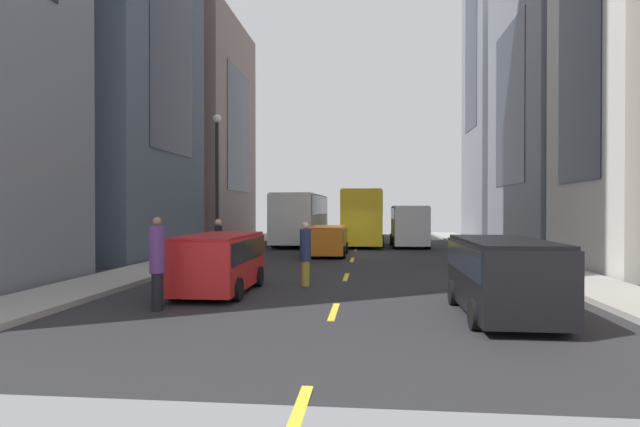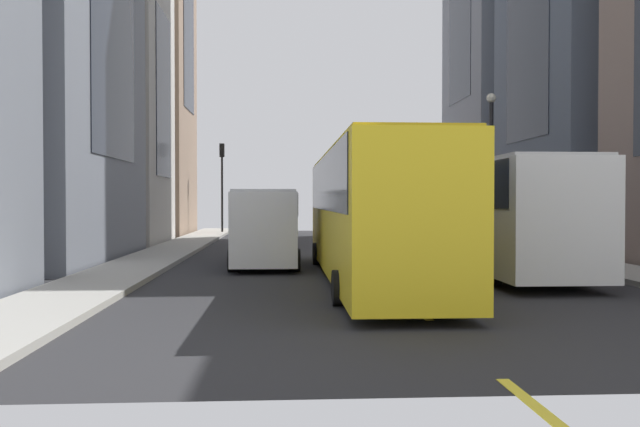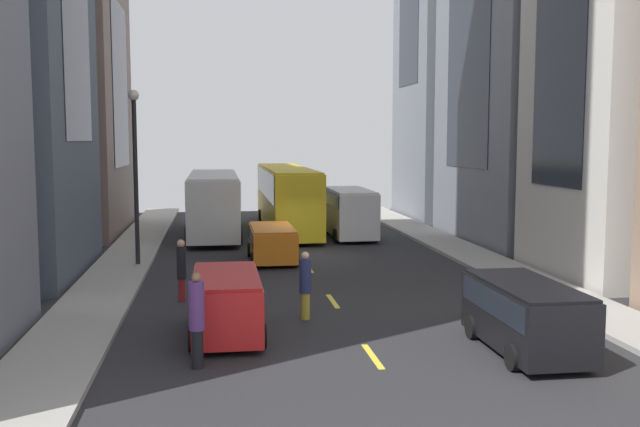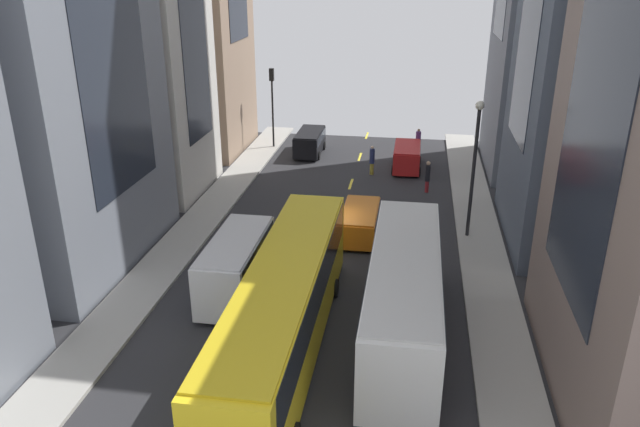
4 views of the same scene
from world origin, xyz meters
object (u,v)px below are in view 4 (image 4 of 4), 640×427
(streetcar_yellow, at_px, (285,303))
(car_orange_0, at_px, (360,221))
(car_black_1, at_px, (310,141))
(traffic_light_near_corner, at_px, (272,93))
(delivery_van_white, at_px, (236,262))
(pedestrian_waiting_curb, at_px, (372,159))
(city_bus_white, at_px, (404,288))
(pedestrian_crossing_near, at_px, (428,176))
(car_red_2, at_px, (407,156))
(pedestrian_crossing_mid, at_px, (418,143))

(streetcar_yellow, height_order, car_orange_0, streetcar_yellow)
(streetcar_yellow, bearing_deg, car_black_1, -82.09)
(car_orange_0, height_order, traffic_light_near_corner, traffic_light_near_corner)
(delivery_van_white, xyz_separation_m, pedestrian_waiting_curb, (-4.46, -16.92, -0.46))
(streetcar_yellow, bearing_deg, car_orange_0, -98.80)
(city_bus_white, distance_m, pedestrian_crossing_near, 16.07)
(pedestrian_waiting_curb, bearing_deg, streetcar_yellow, -34.98)
(city_bus_white, distance_m, car_black_1, 24.17)
(delivery_van_white, distance_m, pedestrian_crossing_near, 16.21)
(city_bus_white, height_order, traffic_light_near_corner, traffic_light_near_corner)
(streetcar_yellow, relative_size, car_red_2, 3.52)
(streetcar_yellow, relative_size, car_black_1, 3.37)
(city_bus_white, distance_m, pedestrian_waiting_curb, 19.14)
(delivery_van_white, distance_m, traffic_light_near_corner, 22.43)
(car_black_1, xyz_separation_m, pedestrian_waiting_curb, (-4.95, 3.99, 0.04))
(streetcar_yellow, bearing_deg, city_bus_white, -154.51)
(car_red_2, bearing_deg, car_black_1, -19.20)
(car_black_1, bearing_deg, pedestrian_crossing_mid, -179.26)
(pedestrian_crossing_mid, xyz_separation_m, pedestrian_crossing_near, (-0.66, 7.01, -0.09))
(pedestrian_waiting_curb, bearing_deg, traffic_light_near_corner, -153.39)
(streetcar_yellow, xyz_separation_m, pedestrian_crossing_near, (-5.16, -18.00, -1.03))
(delivery_van_white, distance_m, pedestrian_crossing_mid, 22.31)
(city_bus_white, bearing_deg, streetcar_yellow, 25.49)
(delivery_van_white, xyz_separation_m, car_black_1, (0.49, -20.92, -0.50))
(pedestrian_crossing_mid, height_order, pedestrian_crossing_near, pedestrian_crossing_mid)
(pedestrian_waiting_curb, bearing_deg, city_bus_white, -22.88)
(delivery_van_white, relative_size, pedestrian_crossing_near, 2.80)
(car_red_2, bearing_deg, pedestrian_crossing_mid, -105.07)
(delivery_van_white, bearing_deg, pedestrian_crossing_mid, -109.55)
(car_orange_0, relative_size, traffic_light_near_corner, 0.73)
(delivery_van_white, distance_m, pedestrian_waiting_curb, 17.51)
(traffic_light_near_corner, bearing_deg, car_black_1, 160.37)
(car_red_2, bearing_deg, traffic_light_near_corner, -19.33)
(car_red_2, bearing_deg, car_orange_0, 79.64)
(car_orange_0, height_order, pedestrian_waiting_curb, pedestrian_waiting_curb)
(streetcar_yellow, distance_m, delivery_van_white, 5.01)
(delivery_van_white, bearing_deg, pedestrian_crossing_near, -120.12)
(city_bus_white, height_order, pedestrian_crossing_mid, city_bus_white)
(delivery_van_white, bearing_deg, traffic_light_near_corner, -80.98)
(delivery_van_white, bearing_deg, streetcar_yellow, 126.71)
(delivery_van_white, distance_m, car_orange_0, 8.24)
(pedestrian_crossing_near, bearing_deg, car_orange_0, 89.66)
(city_bus_white, xyz_separation_m, pedestrian_waiting_curb, (2.66, -18.92, -0.95))
(car_red_2, xyz_separation_m, pedestrian_crossing_near, (-1.37, 4.38, 0.11))
(streetcar_yellow, relative_size, traffic_light_near_corner, 2.43)
(car_orange_0, relative_size, car_red_2, 1.05)
(pedestrian_crossing_near, distance_m, traffic_light_near_corner, 14.45)
(delivery_van_white, height_order, pedestrian_crossing_near, delivery_van_white)
(streetcar_yellow, xyz_separation_m, car_black_1, (3.46, -24.90, -1.11))
(car_black_1, relative_size, pedestrian_waiting_curb, 2.14)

